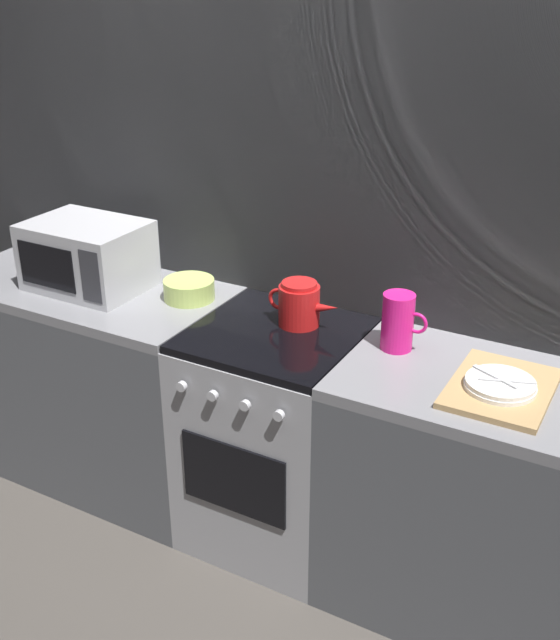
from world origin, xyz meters
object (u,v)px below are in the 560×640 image
object	(u,v)px
stove_unit	(275,437)
microwave	(88,255)
kettle	(299,304)
mixing_bowl	(189,289)
dish_pile	(501,387)
pitcher	(398,322)

from	to	relation	value
stove_unit	microwave	size ratio (longest dim) A/B	1.96
kettle	mixing_bowl	world-z (taller)	kettle
microwave	mixing_bowl	world-z (taller)	microwave
microwave	dish_pile	world-z (taller)	microwave
pitcher	dish_pile	bearing A→B (deg)	-17.56
stove_unit	dish_pile	size ratio (longest dim) A/B	2.25
mixing_bowl	dish_pile	bearing A→B (deg)	-5.72
stove_unit	pitcher	distance (m)	0.70
stove_unit	pitcher	bearing A→B (deg)	11.91
kettle	mixing_bowl	xyz separation A→B (m)	(-0.49, -0.00, -0.04)
stove_unit	dish_pile	xyz separation A→B (m)	(0.82, -0.03, 0.47)
kettle	pitcher	size ratio (longest dim) A/B	1.42
dish_pile	stove_unit	bearing A→B (deg)	177.70
microwave	kettle	xyz separation A→B (m)	(0.91, 0.09, -0.05)
microwave	pitcher	bearing A→B (deg)	3.88
kettle	microwave	bearing A→B (deg)	-174.15
mixing_bowl	pitcher	xyz separation A→B (m)	(0.87, -0.00, 0.06)
microwave	dish_pile	bearing A→B (deg)	-1.21
stove_unit	mixing_bowl	size ratio (longest dim) A/B	4.50
kettle	dish_pile	xyz separation A→B (m)	(0.77, -0.13, -0.06)
mixing_bowl	pitcher	bearing A→B (deg)	-0.18
stove_unit	kettle	xyz separation A→B (m)	(0.05, 0.10, 0.53)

